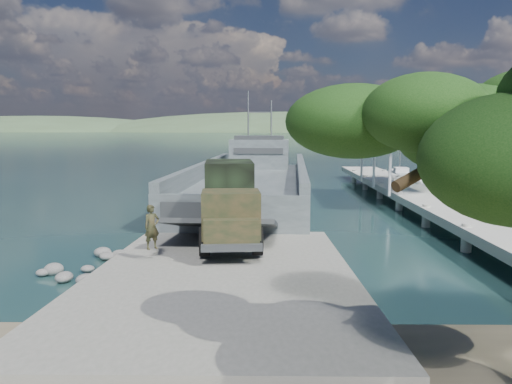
% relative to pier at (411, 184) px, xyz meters
% --- Properties ---
extents(ground, '(1400.00, 1400.00, 0.00)m').
position_rel_pier_xyz_m(ground, '(-13.00, -18.77, -1.60)').
color(ground, '#193D3C').
rests_on(ground, ground).
extents(boat_ramp, '(10.00, 18.00, 0.50)m').
position_rel_pier_xyz_m(boat_ramp, '(-13.00, -19.77, -1.35)').
color(boat_ramp, slate).
rests_on(boat_ramp, ground).
extents(shoreline_rocks, '(3.20, 5.60, 0.90)m').
position_rel_pier_xyz_m(shoreline_rocks, '(-19.20, -18.27, -1.60)').
color(shoreline_rocks, '#535350').
rests_on(shoreline_rocks, ground).
extents(distant_headlands, '(1000.00, 240.00, 48.00)m').
position_rel_pier_xyz_m(distant_headlands, '(37.00, 541.23, -1.60)').
color(distant_headlands, '#415837').
rests_on(distant_headlands, ground).
extents(pier, '(6.40, 44.00, 6.10)m').
position_rel_pier_xyz_m(pier, '(0.00, 0.00, 0.00)').
color(pier, beige).
rests_on(pier, ground).
extents(landing_craft, '(10.83, 35.72, 10.48)m').
position_rel_pier_xyz_m(landing_craft, '(-12.44, 3.41, -0.74)').
color(landing_craft, '#444D50').
rests_on(landing_craft, ground).
extents(military_truck, '(3.25, 8.36, 3.79)m').
position_rel_pier_xyz_m(military_truck, '(-13.07, -14.66, 0.79)').
color(military_truck, black).
rests_on(military_truck, boat_ramp).
extents(soldier, '(0.82, 0.79, 1.89)m').
position_rel_pier_xyz_m(soldier, '(-16.15, -17.96, -0.15)').
color(soldier, black).
rests_on(soldier, boat_ramp).
extents(sailboat_near, '(2.28, 5.60, 6.63)m').
position_rel_pier_xyz_m(sailboat_near, '(4.13, 11.16, -1.25)').
color(sailboat_near, silver).
rests_on(sailboat_near, ground).
extents(sailboat_far, '(2.33, 6.13, 7.29)m').
position_rel_pier_xyz_m(sailboat_far, '(4.90, 21.08, -1.21)').
color(sailboat_far, silver).
rests_on(sailboat_far, ground).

